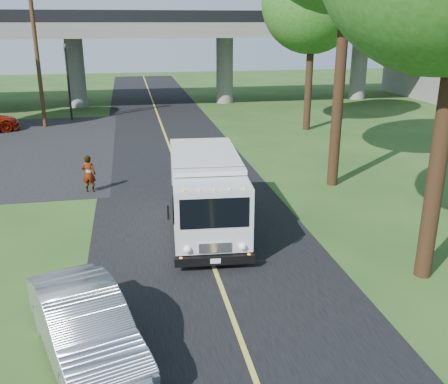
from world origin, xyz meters
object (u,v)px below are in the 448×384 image
object	(u,v)px
utility_pole	(37,54)
pedestrian	(89,174)
traffic_signal	(67,74)
step_van	(206,191)
silver_sedan	(85,327)

from	to	relation	value
utility_pole	pedestrian	bearing A→B (deg)	-75.31
pedestrian	utility_pole	bearing A→B (deg)	-61.71
traffic_signal	pedestrian	xyz separation A→B (m)	(2.20, -16.12, -2.44)
utility_pole	pedestrian	distance (m)	15.09
traffic_signal	step_van	xyz separation A→B (m)	(6.21, -20.86, -1.84)
traffic_signal	utility_pole	xyz separation A→B (m)	(-1.50, -2.00, 1.40)
utility_pole	step_van	bearing A→B (deg)	-67.76
traffic_signal	silver_sedan	bearing A→B (deg)	-84.06
silver_sedan	pedestrian	xyz separation A→B (m)	(-0.60, 10.80, 0.04)
step_van	silver_sedan	distance (m)	6.98
utility_pole	silver_sedan	bearing A→B (deg)	-80.21
silver_sedan	pedestrian	world-z (taller)	pedestrian
step_van	silver_sedan	bearing A→B (deg)	-115.25
step_van	utility_pole	bearing A→B (deg)	116.39
step_van	pedestrian	xyz separation A→B (m)	(-4.01, 4.74, -0.59)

